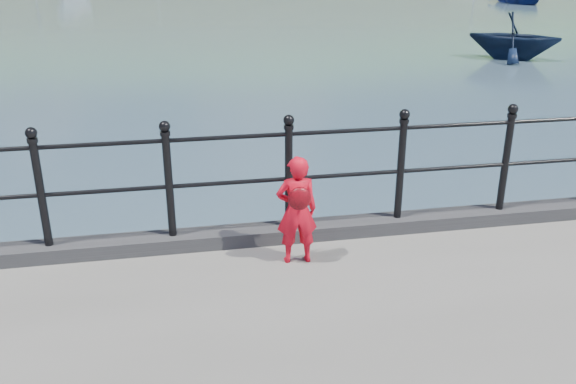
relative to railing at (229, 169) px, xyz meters
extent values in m
plane|color=#2D4251|center=(0.00, 0.15, -1.82)|extent=(600.00, 600.00, 0.00)
cube|color=#28282B|center=(0.00, 0.00, -0.75)|extent=(60.00, 0.30, 0.15)
cylinder|color=black|center=(0.00, 0.00, -0.15)|extent=(18.00, 0.04, 0.04)
cylinder|color=black|center=(0.00, 0.00, 0.32)|extent=(18.00, 0.04, 0.04)
cylinder|color=black|center=(-1.80, 0.00, -0.15)|extent=(0.08, 0.08, 1.05)
sphere|color=black|center=(-1.80, 0.00, 0.47)|extent=(0.11, 0.11, 0.11)
cylinder|color=black|center=(-0.60, 0.00, -0.15)|extent=(0.08, 0.08, 1.05)
sphere|color=black|center=(-0.60, 0.00, 0.47)|extent=(0.11, 0.11, 0.11)
cylinder|color=black|center=(0.60, 0.00, -0.15)|extent=(0.08, 0.08, 1.05)
sphere|color=black|center=(0.60, 0.00, 0.47)|extent=(0.11, 0.11, 0.11)
cylinder|color=black|center=(1.80, 0.00, -0.15)|extent=(0.08, 0.08, 1.05)
sphere|color=black|center=(1.80, 0.00, 0.47)|extent=(0.11, 0.11, 0.11)
cylinder|color=black|center=(3.00, 0.00, -0.15)|extent=(0.08, 0.08, 1.05)
sphere|color=black|center=(3.00, 0.00, 0.47)|extent=(0.11, 0.11, 0.11)
ellipsoid|color=#333A21|center=(20.00, 195.15, -17.22)|extent=(400.00, 100.00, 88.00)
ellipsoid|color=#387026|center=(60.00, 255.15, -29.12)|extent=(600.00, 180.00, 156.00)
imported|color=red|center=(0.58, -0.50, -0.28)|extent=(0.40, 0.27, 1.08)
ellipsoid|color=red|center=(0.58, -0.63, -0.11)|extent=(0.22, 0.11, 0.23)
imported|color=black|center=(11.96, 15.26, -0.97)|extent=(4.25, 4.15, 1.70)
camera|label=1|loc=(-0.49, -5.71, 2.04)|focal=38.00mm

